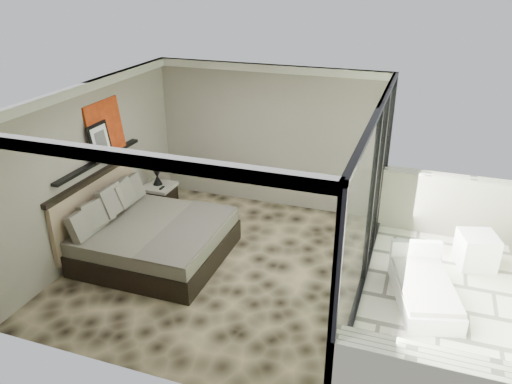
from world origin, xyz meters
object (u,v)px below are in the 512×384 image
(ottoman, at_px, (476,250))
(lounger, at_px, (424,289))
(bed, at_px, (150,237))
(table_lamp, at_px, (156,166))
(nightstand, at_px, (160,196))

(ottoman, relative_size, lounger, 0.33)
(bed, distance_m, lounger, 4.34)
(bed, bearing_deg, ottoman, 16.19)
(bed, xyz_separation_m, lounger, (4.33, 0.24, -0.18))
(table_lamp, bearing_deg, lounger, -15.37)
(bed, distance_m, ottoman, 5.29)
(bed, distance_m, table_lamp, 1.89)
(ottoman, bearing_deg, lounger, -121.15)
(table_lamp, xyz_separation_m, ottoman, (5.85, -0.16, -0.62))
(bed, height_order, lounger, bed)
(nightstand, xyz_separation_m, ottoman, (5.81, -0.13, -0.01))
(lounger, bearing_deg, ottoman, 43.85)
(bed, relative_size, ottoman, 4.04)
(bed, relative_size, nightstand, 3.89)
(bed, xyz_separation_m, table_lamp, (-0.77, 1.64, 0.53))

